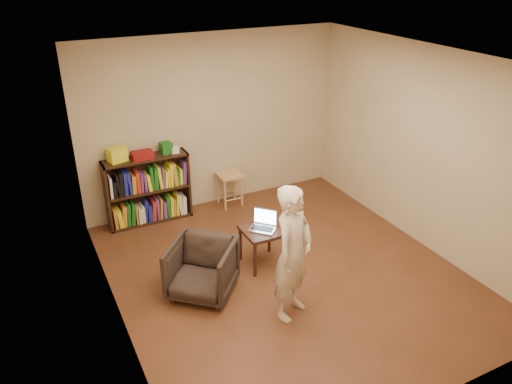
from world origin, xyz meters
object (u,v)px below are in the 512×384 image
bookshelf (148,193)px  stool (230,180)px  laptop (264,224)px  person (293,253)px  armchair (202,269)px  side_table (263,235)px

bookshelf → stool: (1.26, -0.06, -0.02)m
stool → laptop: laptop is taller
laptop → person: person is taller
armchair → laptop: bearing=56.3°
armchair → side_table: armchair is taller
bookshelf → laptop: 1.99m
armchair → bookshelf: bearing=132.9°
stool → person: size_ratio=0.34×
stool → armchair: 2.26m
bookshelf → laptop: (0.98, -1.73, 0.11)m
bookshelf → laptop: size_ratio=3.09×
armchair → person: (0.74, -0.77, 0.44)m
stool → person: (-0.47, -2.68, 0.35)m
armchair → person: 1.15m
bookshelf → armchair: 1.98m
armchair → laptop: (0.92, 0.25, 0.23)m
stool → person: person is taller
stool → laptop: size_ratio=1.33×
bookshelf → stool: size_ratio=2.32×
person → stool: bearing=49.6°
stool → laptop: bearing=-99.5°
side_table → person: size_ratio=0.32×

